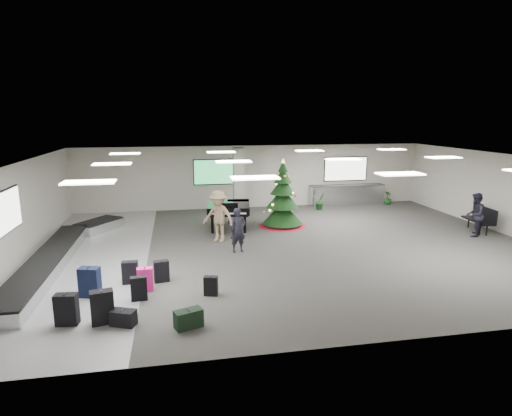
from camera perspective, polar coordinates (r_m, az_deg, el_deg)
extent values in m
plane|color=#34322F|center=(15.81, 4.33, -5.05)|extent=(18.00, 18.00, 0.00)
cube|color=#B8B2A8|center=(22.15, -0.30, 4.20)|extent=(18.00, 0.02, 3.20)
cube|color=#B8B2A8|center=(9.09, 16.09, -8.09)|extent=(18.00, 0.02, 3.20)
cube|color=#B8B2A8|center=(15.72, -29.14, -0.66)|extent=(0.02, 14.00, 3.20)
cube|color=#B8B2A8|center=(19.75, 30.54, 1.52)|extent=(0.02, 14.00, 3.20)
cube|color=silver|center=(15.18, 4.53, 6.57)|extent=(18.00, 14.00, 0.02)
cube|color=gray|center=(15.60, -21.51, -6.13)|extent=(4.00, 14.00, 0.01)
cube|color=#A5A297|center=(20.62, -2.33, 3.59)|extent=(0.50, 0.50, 3.20)
cube|color=green|center=(21.79, -5.47, 4.81)|extent=(2.20, 0.08, 1.30)
cube|color=white|center=(23.48, 11.86, 5.13)|extent=(2.40, 0.08, 1.30)
cube|color=white|center=(14.72, -30.26, -0.37)|extent=(0.08, 2.10, 1.30)
cube|color=white|center=(10.87, -21.39, 3.23)|extent=(1.20, 0.60, 0.04)
cube|color=white|center=(14.79, -18.64, 5.59)|extent=(1.20, 0.60, 0.04)
cube|color=white|center=(18.75, -17.03, 6.95)|extent=(1.20, 0.60, 0.04)
cube|color=white|center=(10.86, -0.16, 4.06)|extent=(1.20, 0.60, 0.04)
cube|color=white|center=(14.79, -3.02, 6.20)|extent=(1.20, 0.60, 0.04)
cube|color=white|center=(18.74, -4.69, 7.44)|extent=(1.20, 0.60, 0.04)
cube|color=white|center=(12.24, 18.64, 4.34)|extent=(1.20, 0.60, 0.04)
cube|color=white|center=(15.82, 11.57, 6.37)|extent=(1.20, 0.60, 0.04)
cube|color=white|center=(19.57, 7.14, 7.59)|extent=(1.20, 0.60, 0.04)
cube|color=white|center=(17.73, 23.71, 6.19)|extent=(1.20, 0.60, 0.04)
cube|color=white|center=(21.14, 17.61, 7.45)|extent=(1.20, 0.60, 0.04)
cube|color=silver|center=(14.85, -26.08, -6.68)|extent=(1.00, 8.00, 0.38)
cube|color=black|center=(14.79, -26.15, -5.91)|extent=(0.95, 7.90, 0.05)
cube|color=silver|center=(18.99, -20.20, -2.25)|extent=(1.97, 2.21, 0.38)
cube|color=black|center=(18.94, -20.25, -1.63)|extent=(1.87, 2.10, 0.05)
cube|color=silver|center=(23.41, 11.99, 1.70)|extent=(4.00, 0.60, 1.05)
cube|color=#2F2F32|center=(23.32, 12.05, 2.99)|extent=(4.05, 0.65, 0.04)
cube|color=black|center=(10.61, -19.81, -12.35)|extent=(0.56, 0.38, 0.79)
cube|color=black|center=(10.46, -19.97, -10.30)|extent=(0.07, 0.17, 0.02)
cube|color=black|center=(11.62, -15.35, -10.30)|extent=(0.43, 0.26, 0.64)
cube|color=black|center=(11.50, -15.45, -8.79)|extent=(0.04, 0.13, 0.02)
cube|color=#F01F85|center=(12.15, -14.56, -9.20)|extent=(0.42, 0.24, 0.65)
cube|color=black|center=(12.04, -14.65, -7.71)|extent=(0.03, 0.14, 0.02)
cube|color=black|center=(12.69, -12.48, -8.23)|extent=(0.45, 0.30, 0.63)
cube|color=black|center=(12.58, -12.55, -6.85)|extent=(0.05, 0.14, 0.02)
cube|color=black|center=(12.19, -21.28, -9.21)|extent=(0.58, 0.42, 0.80)
cube|color=black|center=(12.06, -21.43, -7.38)|extent=(0.08, 0.18, 0.02)
cube|color=black|center=(10.87, -23.93, -12.27)|extent=(0.52, 0.33, 0.74)
cube|color=black|center=(10.72, -24.11, -10.40)|extent=(0.05, 0.16, 0.02)
cube|color=black|center=(10.05, -8.99, -14.37)|extent=(0.69, 0.51, 0.41)
cube|color=black|center=(9.96, -9.03, -13.24)|extent=(0.09, 0.19, 0.02)
cube|color=black|center=(11.58, -6.04, -10.28)|extent=(0.40, 0.28, 0.53)
cube|color=black|center=(11.48, -6.07, -9.02)|extent=(0.06, 0.12, 0.02)
cube|color=black|center=(12.77, -16.43, -8.24)|extent=(0.45, 0.26, 0.66)
cube|color=black|center=(12.66, -16.52, -6.80)|extent=(0.03, 0.15, 0.02)
cube|color=black|center=(10.47, -17.27, -13.80)|extent=(0.63, 0.50, 0.37)
cube|color=black|center=(10.39, -17.34, -12.85)|extent=(0.10, 0.18, 0.02)
cone|color=maroon|center=(18.62, 3.52, -2.18)|extent=(2.06, 2.06, 0.13)
cylinder|color=#3F2819|center=(18.57, 3.53, -1.57)|extent=(0.13, 0.13, 0.54)
cone|color=black|center=(18.50, 3.54, -0.59)|extent=(1.73, 1.73, 0.97)
cone|color=black|center=(18.36, 3.57, 1.39)|extent=(1.41, 1.41, 0.87)
cone|color=black|center=(18.27, 3.59, 3.05)|extent=(1.08, 1.08, 0.76)
cone|color=black|center=(18.21, 3.61, 4.40)|extent=(0.76, 0.76, 0.65)
cone|color=black|center=(18.16, 3.63, 5.58)|extent=(0.43, 0.43, 0.49)
cone|color=#FFE566|center=(18.13, 3.64, 6.33)|extent=(0.17, 0.17, 0.19)
cube|color=black|center=(18.04, -3.63, 0.10)|extent=(1.99, 2.17, 0.31)
cube|color=black|center=(17.03, -3.72, -0.93)|extent=(1.63, 0.57, 0.11)
cube|color=white|center=(16.99, -3.73, -0.74)|extent=(1.44, 0.37, 0.02)
cube|color=black|center=(17.24, -3.71, 0.28)|extent=(0.77, 0.15, 0.24)
cylinder|color=black|center=(17.44, -5.85, -2.16)|extent=(0.11, 0.11, 0.75)
cylinder|color=black|center=(17.40, -1.49, -2.13)|extent=(0.11, 0.11, 0.75)
cylinder|color=black|center=(18.91, -3.54, -0.98)|extent=(0.11, 0.11, 0.75)
cube|color=black|center=(19.82, 27.48, -1.50)|extent=(0.74, 1.69, 0.07)
cylinder|color=black|center=(19.38, 28.59, -2.63)|extent=(0.07, 0.07, 0.44)
cylinder|color=black|center=(20.37, 26.30, -1.74)|extent=(0.07, 0.07, 0.44)
cube|color=black|center=(19.91, 28.14, -0.61)|extent=(0.25, 1.63, 0.55)
imported|color=black|center=(14.91, -2.40, -2.98)|extent=(0.63, 0.47, 1.56)
imported|color=#8F7558|center=(16.15, -5.04, -1.10)|extent=(1.46, 1.30, 1.96)
imported|color=black|center=(18.90, 27.17, -0.81)|extent=(1.06, 1.06, 1.74)
imported|color=#123A18|center=(21.91, 8.53, 0.90)|extent=(0.62, 0.61, 0.88)
imported|color=#123A18|center=(24.08, 17.17, 1.30)|extent=(0.52, 0.52, 0.71)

